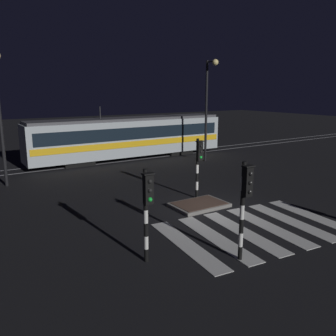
{
  "coord_description": "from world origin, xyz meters",
  "views": [
    {
      "loc": [
        -9.77,
        -11.58,
        5.31
      ],
      "look_at": [
        -0.34,
        3.23,
        1.4
      ],
      "focal_mm": 37.38,
      "sensor_mm": 36.0,
      "label": 1
    }
  ],
  "objects": [
    {
      "name": "tram",
      "position": [
        2.37,
        13.09,
        1.75
      ],
      "size": [
        16.05,
        2.58,
        4.15
      ],
      "color": "#B2BCC1",
      "rests_on": "ground"
    },
    {
      "name": "crosswalk_zebra",
      "position": [
        0.0,
        -2.6,
        0.01
      ],
      "size": [
        7.34,
        5.18,
        0.02
      ],
      "color": "silver",
      "rests_on": "ground"
    },
    {
      "name": "traffic_light_kerb_mid_left",
      "position": [
        -2.29,
        -4.22,
        2.12
      ],
      "size": [
        0.36,
        0.42,
        3.22
      ],
      "color": "black",
      "rests_on": "ground"
    },
    {
      "name": "rail_far",
      "position": [
        0.0,
        13.82,
        0.01
      ],
      "size": [
        80.0,
        0.12,
        0.03
      ],
      "primitive_type": "cube",
      "color": "#59595E",
      "rests_on": "ground"
    },
    {
      "name": "rail_near",
      "position": [
        0.0,
        12.38,
        0.01
      ],
      "size": [
        80.0,
        0.12,
        0.03
      ],
      "primitive_type": "cube",
      "color": "#59595E",
      "rests_on": "ground"
    },
    {
      "name": "traffic_light_corner_near_left",
      "position": [
        -4.88,
        -2.71,
        1.98
      ],
      "size": [
        0.36,
        0.42,
        3.01
      ],
      "color": "black",
      "rests_on": "ground"
    },
    {
      "name": "ground_plane",
      "position": [
        0.0,
        0.0,
        0.0
      ],
      "size": [
        120.0,
        120.0,
        0.0
      ],
      "primitive_type": "plane",
      "color": "black"
    },
    {
      "name": "street_lamp_trackside_right",
      "position": [
        6.79,
        8.89,
        4.71
      ],
      "size": [
        0.44,
        1.21,
        7.46
      ],
      "color": "black",
      "rests_on": "ground"
    },
    {
      "name": "traffic_island",
      "position": [
        -0.2,
        0.74,
        0.09
      ],
      "size": [
        2.53,
        1.72,
        0.18
      ],
      "color": "slate",
      "rests_on": "ground"
    },
    {
      "name": "traffic_light_median_centre",
      "position": [
        0.51,
        1.78,
        1.99
      ],
      "size": [
        0.36,
        0.42,
        3.02
      ],
      "color": "black",
      "rests_on": "ground"
    }
  ]
}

